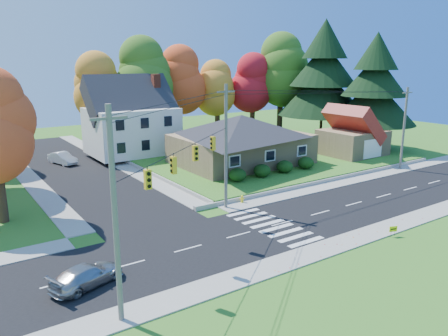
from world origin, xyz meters
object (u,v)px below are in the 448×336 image
at_px(fire_hydrant, 242,199).
at_px(white_car, 63,158).
at_px(ranch_house, 241,138).
at_px(silver_sedan, 87,275).

bearing_deg(fire_hydrant, white_car, 110.58).
relative_size(ranch_house, silver_sedan, 3.56).
distance_m(silver_sedan, white_car, 30.49).
relative_size(white_car, fire_hydrant, 5.89).
bearing_deg(fire_hydrant, ranch_house, 54.01).
relative_size(ranch_house, white_car, 3.49).
height_order(ranch_house, white_car, ranch_house).
xyz_separation_m(ranch_house, white_car, (-16.36, 12.69, -2.56)).
xyz_separation_m(ranch_house, fire_hydrant, (-7.64, -10.52, -2.93)).
distance_m(white_car, fire_hydrant, 24.80).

